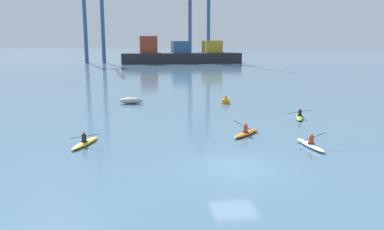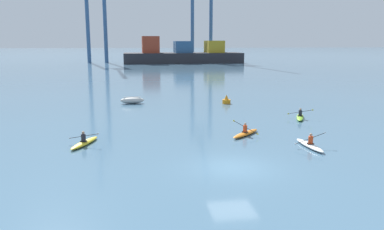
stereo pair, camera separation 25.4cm
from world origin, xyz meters
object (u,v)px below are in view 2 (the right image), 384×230
gantry_crane_west_mid (202,4)px  kayak_lime (300,117)px  kayak_yellow (84,142)px  capsized_dinghy (132,100)px  channel_buoy (226,100)px  gantry_crane_west (95,0)px  container_barge (182,54)px  kayak_white (310,145)px  kayak_orange (246,133)px

gantry_crane_west_mid → kayak_lime: bearing=-95.4°
kayak_yellow → kayak_lime: same height
capsized_dinghy → channel_buoy: (10.31, -1.64, 0.01)m
gantry_crane_west → gantry_crane_west_mid: gantry_crane_west_mid is taller
container_barge → channel_buoy: bearing=-93.9°
gantry_crane_west_mid → kayak_yellow: gantry_crane_west_mid is taller
channel_buoy → kayak_yellow: 20.43m
kayak_yellow → kayak_white: (14.54, -2.86, 0.00)m
gantry_crane_west → kayak_lime: (25.71, -97.58, -19.38)m
container_barge → kayak_lime: container_barge is taller
kayak_white → gantry_crane_west: bearing=101.8°
gantry_crane_west_mid → capsized_dinghy: 98.31m
container_barge → kayak_yellow: container_barge is taller
gantry_crane_west_mid → kayak_white: size_ratio=12.00×
gantry_crane_west_mid → kayak_white: gantry_crane_west_mid is taller
gantry_crane_west → kayak_white: (22.29, -106.61, -19.38)m
kayak_lime → container_barge: bearing=89.3°
channel_buoy → kayak_lime: 10.21m
gantry_crane_west → gantry_crane_west_mid: size_ratio=0.93×
kayak_orange → kayak_white: (3.18, -3.78, 0.00)m
kayak_yellow → channel_buoy: bearing=48.7°
gantry_crane_west → gantry_crane_west_mid: (35.59, 6.46, -0.06)m
kayak_yellow → kayak_orange: bearing=4.7°
kayak_orange → container_barge: bearing=85.4°
kayak_yellow → gantry_crane_west: bearing=94.3°
capsized_dinghy → kayak_lime: bearing=-36.2°
container_barge → gantry_crane_west: (-26.88, 5.69, 16.90)m
capsized_dinghy → kayak_yellow: 17.29m
channel_buoy → container_barge: bearing=86.1°
kayak_yellow → kayak_white: 14.82m
container_barge → gantry_crane_west: size_ratio=0.97×
container_barge → kayak_white: (-4.59, -100.92, -2.48)m
container_barge → kayak_white: 101.06m
kayak_yellow → kayak_lime: size_ratio=1.01×
kayak_yellow → kayak_lime: bearing=19.0°
capsized_dinghy → kayak_lime: 18.33m
capsized_dinghy → kayak_yellow: size_ratio=0.77×
container_barge → gantry_crane_west: bearing=168.0°
container_barge → kayak_lime: (-1.16, -91.88, -2.48)m
gantry_crane_west_mid → capsized_dinghy: bearing=-104.8°
container_barge → capsized_dinghy: bearing=-101.1°
kayak_orange → kayak_yellow: bearing=-175.3°
gantry_crane_west → capsized_dinghy: 89.53m
kayak_white → channel_buoy: bearing=93.3°
kayak_yellow → kayak_white: kayak_white is taller
gantry_crane_west_mid → channel_buoy: size_ratio=41.10×
channel_buoy → kayak_orange: size_ratio=0.35×
container_barge → gantry_crane_west_mid: size_ratio=0.91×
capsized_dinghy → kayak_yellow: bearing=-100.6°
gantry_crane_west_mid → capsized_dinghy: (-24.66, -93.22, -19.15)m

